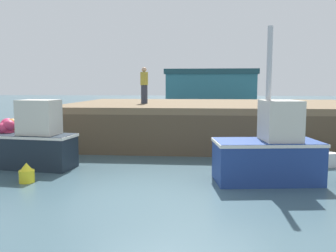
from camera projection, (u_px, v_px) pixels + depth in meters
The scene contains 8 objects.
ground at pixel (132, 190), 9.05m from camera, with size 120.00×160.00×0.10m.
pier at pixel (218, 109), 16.29m from camera, with size 13.38×8.38×1.74m.
fishing_boat_near_left at pixel (29, 141), 11.23m from camera, with size 3.03×1.51×2.11m.
fishing_boat_near_right at pixel (269, 152), 9.58m from camera, with size 2.89×1.73×4.06m.
rowboat at pixel (311, 159), 11.52m from camera, with size 1.65×1.21×0.48m.
dockworker at pixel (144, 85), 16.04m from camera, with size 0.34×0.34×1.61m.
warehouse at pixel (210, 90), 36.68m from camera, with size 9.04×4.46×4.11m.
mooring_buoy_foreground at pixel (27, 174), 9.56m from camera, with size 0.40×0.40×0.53m.
Camera 1 is at (1.68, -8.69, 2.56)m, focal length 38.81 mm.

